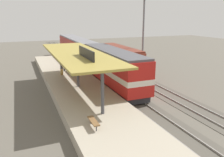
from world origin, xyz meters
TOP-DOWN VIEW (x-y plane):
  - ground_plane at (2.00, 0.00)m, footprint 120.00×120.00m
  - track_near at (0.00, 0.00)m, footprint 3.20×110.00m
  - track_far at (4.60, 0.00)m, footprint 3.20×110.00m
  - platform at (-4.60, 0.00)m, footprint 6.00×44.00m
  - station_canopy at (-4.60, -0.09)m, footprint 5.20×18.00m
  - platform_bench at (-6.00, -9.95)m, footprint 0.44×1.70m
  - locomotive at (0.00, 1.14)m, footprint 2.93×14.43m
  - passenger_carriage_single at (0.00, 19.14)m, footprint 2.90×20.00m
  - freight_car at (4.60, 9.43)m, footprint 2.80×12.00m
  - light_mast at (7.80, 7.67)m, footprint 1.10×1.10m
  - person_waiting at (-5.35, 5.89)m, footprint 0.34×0.34m

SIDE VIEW (x-z plane):
  - ground_plane at x=2.00m, z-range 0.00..0.00m
  - track_near at x=0.00m, z-range -0.05..0.11m
  - track_far at x=4.60m, z-range -0.05..0.11m
  - platform at x=-4.60m, z-range 0.00..0.90m
  - platform_bench at x=-6.00m, z-range 1.09..1.59m
  - person_waiting at x=-5.35m, z-range 1.00..2.71m
  - freight_car at x=4.60m, z-range 0.20..3.74m
  - passenger_carriage_single at x=0.00m, z-range 0.19..4.43m
  - locomotive at x=0.00m, z-range 0.19..4.63m
  - station_canopy at x=-4.60m, z-range 2.18..6.88m
  - light_mast at x=7.80m, z-range 2.55..14.25m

